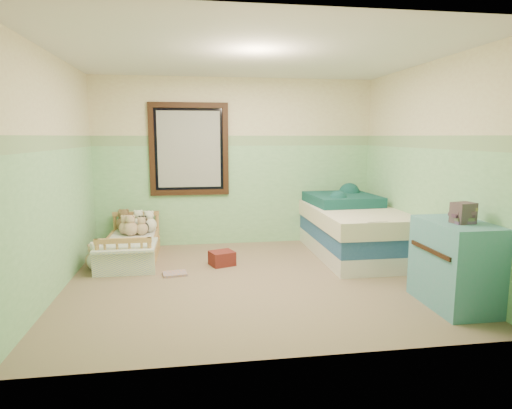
{
  "coord_description": "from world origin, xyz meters",
  "views": [
    {
      "loc": [
        -0.68,
        -4.75,
        1.64
      ],
      "look_at": [
        0.09,
        0.35,
        0.83
      ],
      "focal_mm": 30.4,
      "sensor_mm": 36.0,
      "label": 1
    }
  ],
  "objects": [
    {
      "name": "extra_plush_3",
      "position": [
        -1.29,
        1.44,
        0.4
      ],
      "size": [
        0.21,
        0.21,
        0.21
      ],
      "primitive_type": "sphere",
      "color": "white",
      "rests_on": "toddler_mattress"
    },
    {
      "name": "toddler_mattress",
      "position": [
        -1.49,
        1.05,
        0.23
      ],
      "size": [
        0.61,
        1.27,
        0.12
      ],
      "primitive_type": "cube",
      "color": "silver",
      "rests_on": "toddler_bed_frame"
    },
    {
      "name": "wall_right",
      "position": [
        2.1,
        0.0,
        1.25
      ],
      "size": [
        0.04,
        3.6,
        2.5
      ],
      "primitive_type": "cube",
      "color": "beige",
      "rests_on": "floor"
    },
    {
      "name": "extra_plush_5",
      "position": [
        -1.33,
        1.42,
        0.37
      ],
      "size": [
        0.16,
        0.16,
        0.16
      ],
      "primitive_type": "sphere",
      "color": "brown",
      "rests_on": "toddler_mattress"
    },
    {
      "name": "twin_bed_frame",
      "position": [
        1.55,
        0.96,
        0.11
      ],
      "size": [
        1.08,
        2.16,
        0.22
      ],
      "primitive_type": "cube",
      "color": "white",
      "rests_on": "floor"
    },
    {
      "name": "plush_bed_brown",
      "position": [
        -1.64,
        1.55,
        0.4
      ],
      "size": [
        0.22,
        0.22,
        0.22
      ],
      "primitive_type": "sphere",
      "color": "brown",
      "rests_on": "toddler_mattress"
    },
    {
      "name": "floor",
      "position": [
        0.0,
        0.0,
        -0.01
      ],
      "size": [
        4.2,
        3.6,
        0.02
      ],
      "primitive_type": "cube",
      "color": "#7C6752",
      "rests_on": "ground"
    },
    {
      "name": "floor_book",
      "position": [
        -0.9,
        0.33,
        0.01
      ],
      "size": [
        0.31,
        0.25,
        0.03
      ],
      "primitive_type": "cube",
      "rotation": [
        0.0,
        0.0,
        0.15
      ],
      "color": "orange",
      "rests_on": "floor"
    },
    {
      "name": "ceiling",
      "position": [
        0.0,
        0.0,
        2.51
      ],
      "size": [
        4.2,
        3.6,
        0.02
      ],
      "primitive_type": "cube",
      "color": "silver",
      "rests_on": "wall_back"
    },
    {
      "name": "plush_bed_tan",
      "position": [
        -1.59,
        1.33,
        0.38
      ],
      "size": [
        0.19,
        0.19,
        0.19
      ],
      "primitive_type": "sphere",
      "color": "tan",
      "rests_on": "toddler_mattress"
    },
    {
      "name": "book_stack",
      "position": [
        1.83,
        -1.11,
        0.93
      ],
      "size": [
        0.22,
        0.19,
        0.19
      ],
      "primitive_type": "cube",
      "rotation": [
        0.0,
        0.0,
        0.21
      ],
      "color": "brown",
      "rests_on": "dresser"
    },
    {
      "name": "border_strip",
      "position": [
        0.0,
        1.79,
        1.57
      ],
      "size": [
        4.2,
        0.01,
        0.15
      ],
      "primitive_type": "cube",
      "color": "#448152",
      "rests_on": "wall_back"
    },
    {
      "name": "plush_bed_dark",
      "position": [
        -1.36,
        1.33,
        0.38
      ],
      "size": [
        0.18,
        0.18,
        0.18
      ],
      "primitive_type": "sphere",
      "color": "black",
      "rests_on": "toddler_mattress"
    },
    {
      "name": "twin_mattress",
      "position": [
        1.55,
        0.96,
        0.55
      ],
      "size": [
        1.13,
        2.21,
        0.22
      ],
      "primitive_type": "cube",
      "color": "beige",
      "rests_on": "twin_boxspring"
    },
    {
      "name": "window_frame",
      "position": [
        -0.7,
        1.76,
        1.45
      ],
      "size": [
        1.16,
        0.06,
        1.36
      ],
      "primitive_type": "cube",
      "color": "black",
      "rests_on": "wall_back"
    },
    {
      "name": "extra_plush_2",
      "position": [
        -1.37,
        1.27,
        0.38
      ],
      "size": [
        0.17,
        0.17,
        0.17
      ],
      "primitive_type": "sphere",
      "color": "tan",
      "rests_on": "toddler_mattress"
    },
    {
      "name": "patchwork_quilt",
      "position": [
        -1.49,
        0.64,
        0.31
      ],
      "size": [
        0.72,
        0.66,
        0.03
      ],
      "primitive_type": "cube",
      "color": "#8DA8D4",
      "rests_on": "toddler_mattress"
    },
    {
      "name": "red_pillow",
      "position": [
        -0.31,
        0.64,
        0.09
      ],
      "size": [
        0.36,
        0.34,
        0.18
      ],
      "primitive_type": "cube",
      "rotation": [
        0.0,
        0.0,
        0.34
      ],
      "color": "maroon",
      "rests_on": "floor"
    },
    {
      "name": "wainscot_mint",
      "position": [
        0.0,
        1.79,
        0.75
      ],
      "size": [
        4.2,
        0.01,
        1.5
      ],
      "primitive_type": "cube",
      "color": "#79B97C",
      "rests_on": "floor"
    },
    {
      "name": "wall_back",
      "position": [
        0.0,
        1.8,
        1.25
      ],
      "size": [
        4.2,
        0.04,
        2.5
      ],
      "primitive_type": "cube",
      "color": "beige",
      "rests_on": "floor"
    },
    {
      "name": "toddler_bed_frame",
      "position": [
        -1.49,
        1.05,
        0.09
      ],
      "size": [
        0.66,
        1.33,
        0.17
      ],
      "primitive_type": "cube",
      "color": "olive",
      "rests_on": "floor"
    },
    {
      "name": "plush_floor_tan",
      "position": [
        -1.9,
        0.72,
        0.11
      ],
      "size": [
        0.22,
        0.22,
        0.22
      ],
      "primitive_type": "sphere",
      "color": "tan",
      "rests_on": "floor"
    },
    {
      "name": "plush_bed_white",
      "position": [
        -1.44,
        1.55,
        0.39
      ],
      "size": [
        0.21,
        0.21,
        0.21
      ],
      "primitive_type": "sphere",
      "color": "white",
      "rests_on": "toddler_mattress"
    },
    {
      "name": "teal_blanket",
      "position": [
        1.5,
        1.26,
        0.73
      ],
      "size": [
        0.98,
        1.03,
        0.14
      ],
      "primitive_type": "cube",
      "rotation": [
        0.0,
        0.0,
        0.06
      ],
      "color": "#0D3539",
      "rests_on": "twin_mattress"
    },
    {
      "name": "dresser",
      "position": [
        1.83,
        -1.04,
        0.42
      ],
      "size": [
        0.52,
        0.84,
        0.84
      ],
      "primitive_type": "cube",
      "color": "teal",
      "rests_on": "floor"
    },
    {
      "name": "wall_left",
      "position": [
        -2.1,
        0.0,
        1.25
      ],
      "size": [
        0.04,
        3.6,
        2.5
      ],
      "primitive_type": "cube",
      "color": "beige",
      "rests_on": "floor"
    },
    {
      "name": "extra_plush_1",
      "position": [
        -1.37,
        1.34,
        0.38
      ],
      "size": [
        0.17,
        0.17,
        0.17
      ],
      "primitive_type": "sphere",
      "color": "white",
      "rests_on": "toddler_mattress"
    },
    {
      "name": "wall_front",
      "position": [
        0.0,
        -1.8,
        1.25
      ],
      "size": [
        4.2,
        0.04,
        2.5
      ],
      "primitive_type": "cube",
      "color": "beige",
      "rests_on": "floor"
    },
    {
      "name": "extra_plush_0",
      "position": [
        -1.52,
        1.25,
        0.39
      ],
      "size": [
        0.2,
        0.2,
        0.2
      ],
      "primitive_type": "sphere",
      "color": "tan",
      "rests_on": "toddler_mattress"
    },
    {
      "name": "window_blinds",
      "position": [
        -0.7,
        1.77,
        1.45
      ],
      "size": [
        0.92,
        0.01,
        1.12
      ],
      "primitive_type": "cube",
      "color": "#B4B4AE",
      "rests_on": "window_frame"
    },
    {
      "name": "twin_boxspring",
      "position": [
        1.55,
        0.96,
        0.33
      ],
      "size": [
        1.08,
        2.16,
        0.22
      ],
      "primitive_type": "cube",
      "color": "navy",
      "rests_on": "twin_bed_frame"
    },
    {
      "name": "plush_floor_cream",
      "position": [
        -1.84,
        0.64,
        0.12
      ],
      "size": [
        0.25,
        0.25,
        0.25
      ],
      "primitive_type": "sphere",
      "color": "silver",
      "rests_on": "floor"
    },
    {
      "name": "extra_plush_4",
      "position": [
        -1.66,
        1.54,
        0.4
      ],
      "size": [
        0.21,
        0.21,
        0.21
      ],
      "primitive_type": "sphere",
      "color": "brown",
      "rests_on": "toddler_mattress"
    }
  ]
}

